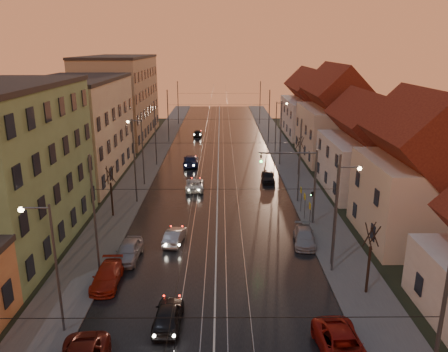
{
  "coord_description": "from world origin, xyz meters",
  "views": [
    {
      "loc": [
        0.42,
        -19.92,
        16.16
      ],
      "look_at": [
        0.7,
        22.52,
        3.4
      ],
      "focal_mm": 35.0,
      "sensor_mm": 36.0,
      "label": 1
    }
  ],
  "objects_px": {
    "driving_car_2": "(195,185)",
    "street_lamp_0": "(50,257)",
    "parked_left_3": "(128,251)",
    "parked_right_2": "(268,176)",
    "driving_car_0": "(168,315)",
    "street_lamp_2": "(140,146)",
    "traffic_light_mast": "(304,177)",
    "street_lamp_1": "(340,205)",
    "parked_right_0": "(343,347)",
    "driving_car_1": "(175,236)",
    "parked_right_1": "(304,237)",
    "driving_car_4": "(198,133)",
    "street_lamp_3": "(278,122)",
    "driving_car_3": "(191,160)",
    "parked_left_2": "(107,276)"
  },
  "relations": [
    {
      "from": "parked_left_2",
      "to": "driving_car_2",
      "type": "bearing_deg",
      "value": 75.48
    },
    {
      "from": "parked_right_1",
      "to": "driving_car_2",
      "type": "bearing_deg",
      "value": 131.25
    },
    {
      "from": "driving_car_1",
      "to": "parked_right_1",
      "type": "bearing_deg",
      "value": -173.36
    },
    {
      "from": "driving_car_2",
      "to": "traffic_light_mast",
      "type": "bearing_deg",
      "value": 134.04
    },
    {
      "from": "street_lamp_0",
      "to": "driving_car_2",
      "type": "height_order",
      "value": "street_lamp_0"
    },
    {
      "from": "street_lamp_2",
      "to": "parked_right_2",
      "type": "bearing_deg",
      "value": 5.34
    },
    {
      "from": "street_lamp_0",
      "to": "parked_right_0",
      "type": "xyz_separation_m",
      "value": [
        15.99,
        -2.33,
        -4.18
      ]
    },
    {
      "from": "parked_right_2",
      "to": "parked_right_1",
      "type": "bearing_deg",
      "value": -84.73
    },
    {
      "from": "traffic_light_mast",
      "to": "parked_left_3",
      "type": "height_order",
      "value": "traffic_light_mast"
    },
    {
      "from": "driving_car_0",
      "to": "parked_right_1",
      "type": "height_order",
      "value": "driving_car_0"
    },
    {
      "from": "driving_car_3",
      "to": "parked_right_0",
      "type": "distance_m",
      "value": 40.74
    },
    {
      "from": "parked_right_0",
      "to": "parked_right_2",
      "type": "distance_m",
      "value": 31.77
    },
    {
      "from": "driving_car_2",
      "to": "driving_car_3",
      "type": "relative_size",
      "value": 0.88
    },
    {
      "from": "parked_left_3",
      "to": "parked_right_2",
      "type": "xyz_separation_m",
      "value": [
        13.07,
        20.29,
        -0.09
      ]
    },
    {
      "from": "street_lamp_2",
      "to": "parked_right_0",
      "type": "bearing_deg",
      "value": -62.2
    },
    {
      "from": "driving_car_1",
      "to": "parked_right_0",
      "type": "height_order",
      "value": "parked_right_0"
    },
    {
      "from": "driving_car_1",
      "to": "parked_left_2",
      "type": "relative_size",
      "value": 0.87
    },
    {
      "from": "street_lamp_0",
      "to": "street_lamp_2",
      "type": "distance_m",
      "value": 28.0
    },
    {
      "from": "driving_car_0",
      "to": "driving_car_2",
      "type": "xyz_separation_m",
      "value": [
        0.13,
        25.68,
        -0.08
      ]
    },
    {
      "from": "driving_car_2",
      "to": "driving_car_4",
      "type": "distance_m",
      "value": 30.91
    },
    {
      "from": "driving_car_2",
      "to": "parked_left_3",
      "type": "relative_size",
      "value": 1.02
    },
    {
      "from": "traffic_light_mast",
      "to": "driving_car_4",
      "type": "xyz_separation_m",
      "value": [
        -11.87,
        41.25,
        -3.97
      ]
    },
    {
      "from": "driving_car_1",
      "to": "parked_right_2",
      "type": "bearing_deg",
      "value": -111.45
    },
    {
      "from": "driving_car_3",
      "to": "driving_car_4",
      "type": "relative_size",
      "value": 1.35
    },
    {
      "from": "street_lamp_1",
      "to": "parked_right_1",
      "type": "bearing_deg",
      "value": 113.59
    },
    {
      "from": "street_lamp_1",
      "to": "parked_left_3",
      "type": "relative_size",
      "value": 1.85
    },
    {
      "from": "driving_car_2",
      "to": "parked_right_0",
      "type": "relative_size",
      "value": 0.87
    },
    {
      "from": "parked_right_1",
      "to": "parked_right_2",
      "type": "relative_size",
      "value": 1.11
    },
    {
      "from": "street_lamp_1",
      "to": "traffic_light_mast",
      "type": "xyz_separation_m",
      "value": [
        -1.11,
        8.0,
        -0.29
      ]
    },
    {
      "from": "driving_car_4",
      "to": "parked_right_1",
      "type": "relative_size",
      "value": 0.87
    },
    {
      "from": "driving_car_1",
      "to": "parked_right_0",
      "type": "bearing_deg",
      "value": 133.79
    },
    {
      "from": "driving_car_4",
      "to": "parked_left_3",
      "type": "relative_size",
      "value": 0.86
    },
    {
      "from": "driving_car_0",
      "to": "driving_car_4",
      "type": "height_order",
      "value": "driving_car_0"
    },
    {
      "from": "street_lamp_0",
      "to": "street_lamp_2",
      "type": "height_order",
      "value": "same"
    },
    {
      "from": "traffic_light_mast",
      "to": "parked_right_1",
      "type": "relative_size",
      "value": 1.7
    },
    {
      "from": "street_lamp_0",
      "to": "driving_car_3",
      "type": "height_order",
      "value": "street_lamp_0"
    },
    {
      "from": "street_lamp_3",
      "to": "driving_car_2",
      "type": "relative_size",
      "value": 1.82
    },
    {
      "from": "street_lamp_2",
      "to": "street_lamp_3",
      "type": "bearing_deg",
      "value": 41.31
    },
    {
      "from": "driving_car_3",
      "to": "parked_left_2",
      "type": "xyz_separation_m",
      "value": [
        -3.79,
        -31.63,
        -0.1
      ]
    },
    {
      "from": "street_lamp_1",
      "to": "driving_car_0",
      "type": "xyz_separation_m",
      "value": [
        -11.88,
        -7.32,
        -4.2
      ]
    },
    {
      "from": "street_lamp_1",
      "to": "parked_left_2",
      "type": "height_order",
      "value": "street_lamp_1"
    },
    {
      "from": "parked_left_3",
      "to": "driving_car_3",
      "type": "bearing_deg",
      "value": 86.11
    },
    {
      "from": "parked_right_1",
      "to": "street_lamp_3",
      "type": "bearing_deg",
      "value": 93.55
    },
    {
      "from": "street_lamp_3",
      "to": "driving_car_4",
      "type": "bearing_deg",
      "value": 134.42
    },
    {
      "from": "street_lamp_1",
      "to": "driving_car_2",
      "type": "bearing_deg",
      "value": 122.62
    },
    {
      "from": "driving_car_2",
      "to": "street_lamp_0",
      "type": "bearing_deg",
      "value": 74.51
    },
    {
      "from": "street_lamp_3",
      "to": "parked_right_0",
      "type": "distance_m",
      "value": 46.57
    },
    {
      "from": "street_lamp_0",
      "to": "driving_car_1",
      "type": "xyz_separation_m",
      "value": [
        5.56,
        12.04,
        -4.27
      ]
    },
    {
      "from": "street_lamp_3",
      "to": "driving_car_3",
      "type": "xyz_separation_m",
      "value": [
        -12.92,
        -7.02,
        -4.16
      ]
    },
    {
      "from": "driving_car_0",
      "to": "parked_right_2",
      "type": "xyz_separation_m",
      "value": [
        8.98,
        28.75,
        -0.04
      ]
    }
  ]
}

